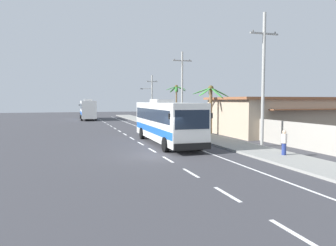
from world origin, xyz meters
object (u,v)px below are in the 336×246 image
object	(u,v)px
coach_bus_far_lane	(88,109)
palm_nearest	(176,94)
roadside_building	(282,115)
pedestrian_near_kerb	(164,119)
palm_second	(211,100)
utility_pole_mid	(182,88)
coach_bus_foreground	(166,121)
pedestrian_midwalk	(284,142)
utility_pole_nearest	(263,78)
motorcycle_beside_bus	(162,127)
utility_pole_far	(152,96)

from	to	relation	value
coach_bus_far_lane	palm_nearest	size ratio (longest dim) A/B	1.83
roadside_building	pedestrian_near_kerb	bearing A→B (deg)	129.85
palm_second	roadside_building	size ratio (longest dim) A/B	0.36
coach_bus_far_lane	roadside_building	bearing A→B (deg)	-60.48
utility_pole_mid	pedestrian_near_kerb	bearing A→B (deg)	135.08
coach_bus_foreground	palm_second	distance (m)	8.39
pedestrian_near_kerb	pedestrian_midwalk	distance (m)	23.24
palm_nearest	roadside_building	distance (m)	19.63
utility_pole_mid	roadside_building	bearing A→B (deg)	-51.23
utility_pole_nearest	roadside_building	world-z (taller)	utility_pole_nearest
motorcycle_beside_bus	palm_nearest	size ratio (longest dim) A/B	0.33
motorcycle_beside_bus	utility_pole_mid	world-z (taller)	utility_pole_mid
pedestrian_near_kerb	pedestrian_midwalk	bearing A→B (deg)	-177.25
palm_second	coach_bus_foreground	bearing A→B (deg)	-141.90
coach_bus_foreground	palm_second	xyz separation A→B (m)	(6.46, 5.07, 1.71)
pedestrian_midwalk	roadside_building	world-z (taller)	roadside_building
pedestrian_near_kerb	roadside_building	xyz separation A→B (m)	(9.59, -11.49, 0.91)
coach_bus_foreground	utility_pole_nearest	xyz separation A→B (m)	(6.56, -3.94, 3.40)
utility_pole_mid	palm_second	xyz separation A→B (m)	(0.19, -8.06, -1.51)
pedestrian_near_kerb	utility_pole_mid	size ratio (longest dim) A/B	0.18
coach_bus_far_lane	utility_pole_mid	world-z (taller)	utility_pole_mid
utility_pole_nearest	utility_pole_far	size ratio (longest dim) A/B	1.26
coach_bus_far_lane	utility_pole_far	size ratio (longest dim) A/B	1.36
pedestrian_near_kerb	roadside_building	size ratio (longest dim) A/B	0.12
utility_pole_far	coach_bus_foreground	bearing A→B (deg)	-102.61
utility_pole_nearest	roadside_building	size ratio (longest dim) A/B	0.72
utility_pole_far	roadside_building	distance (m)	27.83
motorcycle_beside_bus	utility_pole_nearest	xyz separation A→B (m)	(4.32, -12.56, 4.68)
coach_bus_foreground	pedestrian_midwalk	xyz separation A→B (m)	(5.18, -8.29, -0.94)
pedestrian_near_kerb	roadside_building	distance (m)	14.99
motorcycle_beside_bus	pedestrian_near_kerb	distance (m)	6.70
pedestrian_midwalk	utility_pole_nearest	world-z (taller)	utility_pole_nearest
pedestrian_near_kerb	palm_nearest	bearing A→B (deg)	-29.27
coach_bus_far_lane	utility_pole_far	world-z (taller)	utility_pole_far
pedestrian_near_kerb	utility_pole_nearest	world-z (taller)	utility_pole_nearest
utility_pole_nearest	motorcycle_beside_bus	bearing A→B (deg)	108.99
pedestrian_near_kerb	palm_second	world-z (taller)	palm_second
pedestrian_midwalk	palm_second	xyz separation A→B (m)	(1.28, 13.36, 2.65)
utility_pole_far	palm_nearest	bearing A→B (deg)	-76.52
utility_pole_nearest	palm_nearest	distance (m)	26.19
pedestrian_midwalk	palm_nearest	distance (m)	30.85
pedestrian_near_kerb	pedestrian_midwalk	size ratio (longest dim) A/B	1.10
palm_nearest	palm_second	world-z (taller)	palm_nearest
pedestrian_near_kerb	palm_nearest	distance (m)	9.05
utility_pole_mid	pedestrian_midwalk	bearing A→B (deg)	-92.93
palm_second	utility_pole_far	bearing A→B (deg)	89.34
pedestrian_midwalk	utility_pole_nearest	bearing A→B (deg)	-129.18
coach_bus_foreground	motorcycle_beside_bus	distance (m)	9.00
utility_pole_far	roadside_building	world-z (taller)	utility_pole_far
coach_bus_far_lane	motorcycle_beside_bus	xyz separation A→B (m)	(6.37, -26.94, -1.34)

